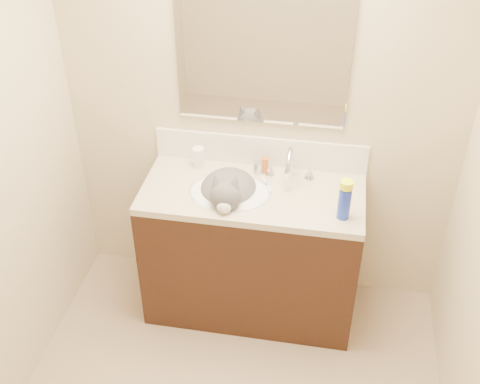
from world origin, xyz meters
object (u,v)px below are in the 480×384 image
at_px(cat, 228,194).
at_px(spray_can, 344,203).
at_px(silver_jar, 258,167).
at_px(faucet, 289,167).
at_px(vanity_cabinet, 252,254).
at_px(amber_bottle, 265,165).
at_px(basin, 230,202).
at_px(pill_bottle, 199,157).

bearing_deg(cat, spray_can, -16.84).
bearing_deg(silver_jar, faucet, -13.89).
distance_m(faucet, silver_jar, 0.19).
distance_m(vanity_cabinet, cat, 0.45).
height_order(vanity_cabinet, amber_bottle, amber_bottle).
distance_m(silver_jar, amber_bottle, 0.04).
height_order(basin, silver_jar, silver_jar).
bearing_deg(silver_jar, basin, -120.41).
height_order(silver_jar, spray_can, spray_can).
relative_size(vanity_cabinet, pill_bottle, 10.10).
bearing_deg(basin, spray_can, -10.84).
relative_size(silver_jar, spray_can, 0.38).
height_order(vanity_cabinet, cat, cat).
bearing_deg(spray_can, silver_jar, 145.84).
bearing_deg(faucet, cat, -153.00).
bearing_deg(vanity_cabinet, amber_bottle, 78.00).
xyz_separation_m(basin, spray_can, (0.60, -0.12, 0.16)).
relative_size(vanity_cabinet, silver_jar, 18.30).
relative_size(amber_bottle, spray_can, 0.54).
bearing_deg(faucet, vanity_cabinet, -142.71).
bearing_deg(silver_jar, amber_bottle, 10.92).
xyz_separation_m(cat, pill_bottle, (-0.21, 0.20, 0.08)).
bearing_deg(spray_can, amber_bottle, 143.15).
height_order(pill_bottle, silver_jar, pill_bottle).
distance_m(basin, silver_jar, 0.27).
height_order(faucet, pill_bottle, faucet).
bearing_deg(basin, amber_bottle, 53.70).
distance_m(vanity_cabinet, amber_bottle, 0.53).
relative_size(cat, spray_can, 2.65).
bearing_deg(faucet, pill_bottle, 174.82).
xyz_separation_m(faucet, amber_bottle, (-0.14, 0.05, -0.04)).
bearing_deg(cat, pill_bottle, 130.37).
distance_m(basin, faucet, 0.38).
relative_size(vanity_cabinet, faucet, 4.29).
bearing_deg(vanity_cabinet, spray_can, -16.74).
relative_size(faucet, pill_bottle, 2.36).
height_order(silver_jar, amber_bottle, amber_bottle).
distance_m(cat, pill_bottle, 0.30).
distance_m(vanity_cabinet, basin, 0.40).
bearing_deg(silver_jar, spray_can, -34.16).
xyz_separation_m(vanity_cabinet, spray_can, (0.48, -0.15, 0.54)).
distance_m(vanity_cabinet, silver_jar, 0.52).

